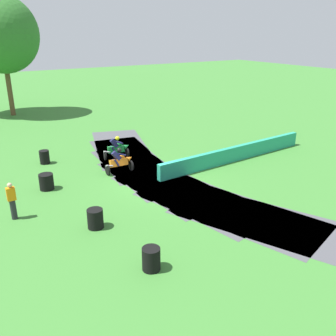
% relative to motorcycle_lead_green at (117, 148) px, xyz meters
% --- Properties ---
extents(ground_plane, '(120.00, 120.00, 0.00)m').
position_rel_motorcycle_lead_green_xyz_m(ground_plane, '(0.39, -4.50, -0.66)').
color(ground_plane, '#38752D').
extents(track_asphalt, '(6.96, 22.08, 0.01)m').
position_rel_motorcycle_lead_green_xyz_m(track_asphalt, '(0.95, -4.47, -0.66)').
color(track_asphalt, '#47474C').
rests_on(track_asphalt, ground).
extents(safety_barrier, '(11.20, 0.97, 0.90)m').
position_rel_motorcycle_lead_green_xyz_m(safety_barrier, '(5.88, -4.17, -0.21)').
color(safety_barrier, '#239375').
rests_on(safety_barrier, ground).
extents(motorcycle_lead_green, '(1.71, 0.94, 1.42)m').
position_rel_motorcycle_lead_green_xyz_m(motorcycle_lead_green, '(0.00, 0.00, 0.00)').
color(motorcycle_lead_green, black).
rests_on(motorcycle_lead_green, ground).
extents(motorcycle_chase_orange, '(1.69, 0.83, 1.43)m').
position_rel_motorcycle_lead_green_xyz_m(motorcycle_chase_orange, '(-0.85, -2.20, -0.02)').
color(motorcycle_chase_orange, black).
rests_on(motorcycle_chase_orange, ground).
extents(tire_stack_near, '(0.57, 0.57, 0.80)m').
position_rel_motorcycle_lead_green_xyz_m(tire_stack_near, '(-4.05, 1.42, -0.26)').
color(tire_stack_near, black).
rests_on(tire_stack_near, ground).
extents(tire_stack_mid_a, '(0.70, 0.70, 0.80)m').
position_rel_motorcycle_lead_green_xyz_m(tire_stack_mid_a, '(-4.96, -2.45, -0.26)').
color(tire_stack_mid_a, black).
rests_on(tire_stack_mid_a, ground).
extents(tire_stack_mid_b, '(0.64, 0.64, 0.80)m').
position_rel_motorcycle_lead_green_xyz_m(tire_stack_mid_b, '(-4.32, -7.32, -0.26)').
color(tire_stack_mid_b, black).
rests_on(tire_stack_mid_b, ground).
extents(tire_stack_far, '(0.61, 0.61, 0.80)m').
position_rel_motorcycle_lead_green_xyz_m(tire_stack_far, '(-3.78, -10.90, -0.26)').
color(tire_stack_far, black).
rests_on(tire_stack_far, ground).
extents(track_marshal, '(0.34, 0.24, 1.63)m').
position_rel_motorcycle_lead_green_xyz_m(track_marshal, '(-6.94, -4.81, 0.16)').
color(track_marshal, '#232328').
rests_on(track_marshal, ground).
extents(traffic_cone, '(0.28, 0.28, 0.44)m').
position_rel_motorcycle_lead_green_xyz_m(traffic_cone, '(6.50, -3.62, -0.44)').
color(traffic_cone, orange).
rests_on(traffic_cone, ground).
extents(tree_far_left, '(6.35, 6.35, 10.41)m').
position_rel_motorcycle_lead_green_xyz_m(tree_far_left, '(-3.06, 16.44, 6.40)').
color(tree_far_left, brown).
rests_on(tree_far_left, ground).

